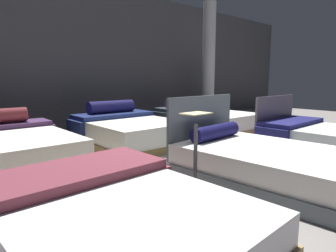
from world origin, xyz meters
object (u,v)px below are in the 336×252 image
price_sign (195,169)px  support_pillar (209,62)px  bed_5 (205,121)px  bed_2 (326,138)px  bed_0 (111,218)px  bed_1 (262,162)px  bed_3 (8,149)px  bed_4 (129,130)px

price_sign → support_pillar: support_pillar is taller
bed_5 → support_pillar: size_ratio=0.61×
bed_2 → bed_5: 2.68m
bed_0 → support_pillar: 7.44m
bed_2 → bed_1: bearing=-179.8°
bed_3 → price_sign: bearing=-66.7°
bed_2 → bed_5: (-0.04, 2.68, 0.03)m
bed_1 → bed_2: bearing=-2.4°
bed_0 → price_sign: bearing=4.0°
bed_3 → price_sign: (1.05, -2.64, 0.10)m
bed_3 → bed_5: bearing=0.9°
bed_5 → price_sign: price_sign is taller
bed_1 → price_sign: 1.13m
bed_3 → support_pillar: size_ratio=0.63×
bed_4 → support_pillar: 4.41m
price_sign → bed_3: bearing=111.7°
bed_4 → price_sign: size_ratio=2.26×
bed_4 → price_sign: (-1.06, -2.66, 0.08)m
bed_2 → support_pillar: size_ratio=0.60×
bed_0 → bed_2: bed_2 is taller
support_pillar → price_sign: bearing=-141.2°
price_sign → bed_4: bearing=68.4°
bed_0 → bed_4: bearing=51.9°
bed_1 → bed_2: (2.13, 0.02, -0.00)m
bed_4 → support_pillar: support_pillar is taller
bed_2 → bed_3: (-4.29, 2.74, 0.03)m
bed_2 → bed_5: size_ratio=0.98×
bed_0 → support_pillar: support_pillar is taller
bed_2 → bed_0: bearing=179.7°
bed_2 → price_sign: same height
bed_5 → price_sign: (-3.20, -2.59, 0.09)m
bed_5 → price_sign: bearing=-140.1°
bed_5 → support_pillar: 2.72m
bed_1 → bed_4: (-0.06, 2.77, 0.04)m
bed_0 → bed_4: 3.46m
bed_0 → bed_5: (4.24, 2.68, 0.05)m
bed_2 → bed_5: bed_2 is taller
bed_2 → bed_3: 5.09m
bed_0 → support_pillar: size_ratio=0.61×
support_pillar → bed_0: bearing=-145.8°
bed_3 → bed_4: bearing=2.2°
bed_0 → bed_1: bearing=-1.4°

